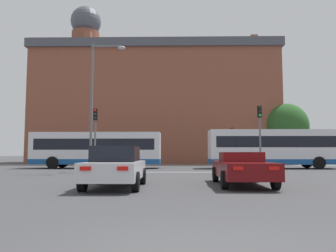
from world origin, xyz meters
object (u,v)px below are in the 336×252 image
(traffic_light_far_right, at_px, (232,140))
(traffic_light_near_left, at_px, (95,129))
(car_roadster_right, at_px, (242,168))
(bus_crossing_trailing, at_px, (97,149))
(traffic_light_far_left, at_px, (123,142))
(car_saloon_left, at_px, (116,167))
(street_lamp_junction, at_px, (97,94))
(pedestrian_waiting, at_px, (222,155))
(traffic_light_near_right, at_px, (260,127))
(bus_crossing_lead, at_px, (273,148))

(traffic_light_far_right, bearing_deg, traffic_light_near_left, -132.67)
(car_roadster_right, relative_size, bus_crossing_trailing, 0.46)
(traffic_light_far_left, xyz_separation_m, traffic_light_near_left, (0.11, -13.00, 0.44))
(traffic_light_far_right, bearing_deg, car_saloon_left, -109.65)
(street_lamp_junction, xyz_separation_m, pedestrian_waiting, (10.20, 14.42, -3.97))
(car_roadster_right, height_order, pedestrian_waiting, pedestrian_waiting)
(traffic_light_far_left, height_order, traffic_light_near_left, traffic_light_near_left)
(bus_crossing_trailing, bearing_deg, traffic_light_far_left, -7.27)
(bus_crossing_trailing, bearing_deg, traffic_light_far_right, -60.00)
(traffic_light_near_right, distance_m, street_lamp_junction, 11.04)
(traffic_light_near_left, bearing_deg, street_lamp_junction, -74.00)
(bus_crossing_trailing, bearing_deg, car_roadster_right, -148.70)
(bus_crossing_trailing, xyz_separation_m, traffic_light_far_left, (0.98, 7.70, 0.85))
(car_saloon_left, xyz_separation_m, bus_crossing_trailing, (-4.44, 15.96, 0.86))
(car_saloon_left, relative_size, street_lamp_junction, 0.52)
(bus_crossing_trailing, height_order, traffic_light_far_right, traffic_light_far_right)
(traffic_light_near_right, bearing_deg, car_roadster_right, -108.96)
(traffic_light_far_right, relative_size, street_lamp_junction, 0.48)
(bus_crossing_lead, xyz_separation_m, pedestrian_waiting, (-3.02, 7.79, -0.63))
(traffic_light_near_right, height_order, pedestrian_waiting, traffic_light_near_right)
(pedestrian_waiting, bearing_deg, traffic_light_far_right, 157.96)
(car_saloon_left, height_order, traffic_light_far_left, traffic_light_far_left)
(street_lamp_junction, bearing_deg, pedestrian_waiting, 54.71)
(traffic_light_far_left, relative_size, traffic_light_far_right, 0.90)
(traffic_light_far_left, bearing_deg, bus_crossing_lead, -29.85)
(traffic_light_near_right, height_order, traffic_light_far_right, traffic_light_near_right)
(car_saloon_left, relative_size, traffic_light_near_left, 1.00)
(car_saloon_left, distance_m, car_roadster_right, 4.77)
(car_roadster_right, relative_size, traffic_light_near_right, 1.10)
(traffic_light_far_left, distance_m, pedestrian_waiting, 10.84)
(traffic_light_far_left, bearing_deg, traffic_light_far_right, -1.58)
(bus_crossing_lead, distance_m, traffic_light_near_right, 6.13)
(bus_crossing_lead, bearing_deg, traffic_light_near_right, 155.88)
(pedestrian_waiting, bearing_deg, traffic_light_near_left, 39.87)
(traffic_light_far_left, bearing_deg, pedestrian_waiting, -0.61)
(bus_crossing_lead, distance_m, traffic_light_far_left, 15.90)
(bus_crossing_lead, xyz_separation_m, traffic_light_near_right, (-2.45, -5.47, 1.27))
(traffic_light_far_left, bearing_deg, traffic_light_near_left, -89.52)
(traffic_light_far_left, relative_size, pedestrian_waiting, 1.99)
(car_saloon_left, xyz_separation_m, traffic_light_near_left, (-3.35, 10.66, 2.16))
(bus_crossing_lead, relative_size, bus_crossing_trailing, 0.98)
(traffic_light_far_left, distance_m, street_lamp_junction, 14.77)
(bus_crossing_trailing, distance_m, street_lamp_junction, 7.80)
(traffic_light_far_left, relative_size, traffic_light_near_left, 0.84)
(traffic_light_near_left, bearing_deg, traffic_light_near_right, -1.92)
(car_roadster_right, bearing_deg, bus_crossing_trailing, 122.61)
(bus_crossing_trailing, relative_size, street_lamp_junction, 1.28)
(bus_crossing_trailing, bearing_deg, traffic_light_near_left, -168.38)
(car_roadster_right, xyz_separation_m, bus_crossing_lead, (5.65, 14.78, 1.06))
(traffic_light_far_left, distance_m, traffic_light_near_left, 13.01)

